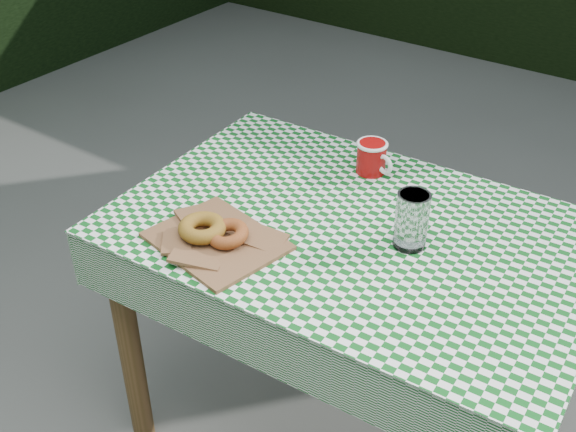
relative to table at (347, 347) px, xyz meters
The scene contains 8 objects.
ground 0.42m from the table, 103.61° to the left, with size 60.00×60.00×0.00m, color #565550.
table is the anchor object (origin of this frame).
tablecloth 0.38m from the table, 90.00° to the right, with size 1.10×0.74×0.01m, color #0C4F17.
paper_bag 0.50m from the table, 133.65° to the right, with size 0.28×0.22×0.01m, color brown.
bagel_front 0.54m from the table, 136.62° to the right, with size 0.11×0.11×0.03m, color brown.
bagel_back 0.50m from the table, 131.22° to the right, with size 0.09×0.09×0.03m, color brown.
coffee_mug 0.50m from the table, 111.59° to the left, with size 0.15×0.15×0.08m, color #920909, non-canonical shape.
drinking_glass 0.47m from the table, ahead, with size 0.07×0.07×0.13m, color silver.
Camera 1 is at (0.69, -1.36, 1.68)m, focal length 43.98 mm.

